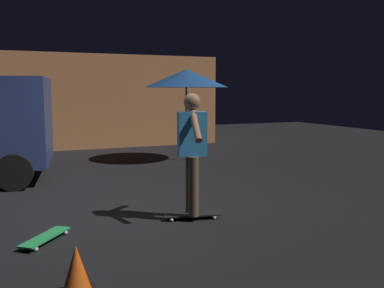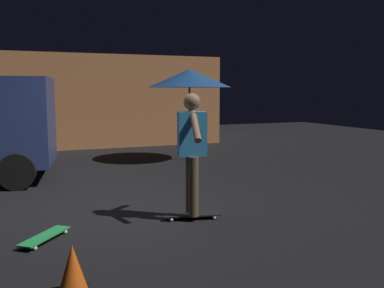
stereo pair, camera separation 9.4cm
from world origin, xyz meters
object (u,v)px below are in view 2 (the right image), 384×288
at_px(patio_umbrella, 189,78).
at_px(skateboard_spare, 45,237).
at_px(skateboard_ridden, 192,215).
at_px(traffic_cone, 73,272).
at_px(skater, 192,145).

distance_m(patio_umbrella, skateboard_spare, 6.64).
bearing_deg(patio_umbrella, skateboard_spare, -128.19).
bearing_deg(skateboard_ridden, traffic_cone, -136.79).
relative_size(patio_umbrella, skater, 1.38).
xyz_separation_m(skater, traffic_cone, (-1.85, -1.74, -0.83)).
relative_size(patio_umbrella, skateboard_spare, 3.16).
bearing_deg(skateboard_ridden, patio_umbrella, 67.94).
bearing_deg(traffic_cone, skateboard_ridden, 43.21).
height_order(patio_umbrella, skateboard_ridden, patio_umbrella).
bearing_deg(skateboard_spare, patio_umbrella, 51.81).
height_order(patio_umbrella, skater, patio_umbrella).
height_order(skateboard_ridden, traffic_cone, traffic_cone).
distance_m(skateboard_ridden, skater, 0.98).
distance_m(patio_umbrella, traffic_cone, 7.79).
distance_m(skateboard_spare, skater, 2.20).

